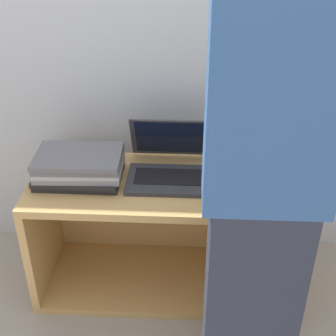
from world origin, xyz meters
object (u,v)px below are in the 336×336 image
laptop_stack_right (262,174)px  person (264,189)px  laptop_stack_left (79,167)px  laptop_open (170,166)px

laptop_stack_right → person: person is taller
laptop_stack_left → person: (0.73, -0.51, 0.24)m
laptop_open → laptop_stack_left: bearing=-171.5°
laptop_stack_right → person: bearing=-98.9°
laptop_stack_left → person: 0.93m
laptop_stack_left → person: size_ratio=0.22×
laptop_open → laptop_stack_right: laptop_open is taller
laptop_stack_left → laptop_stack_right: bearing=-0.1°
laptop_stack_right → person: 0.57m
person → laptop_stack_right: bearing=81.1°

